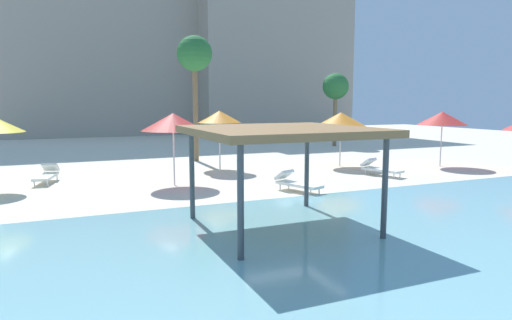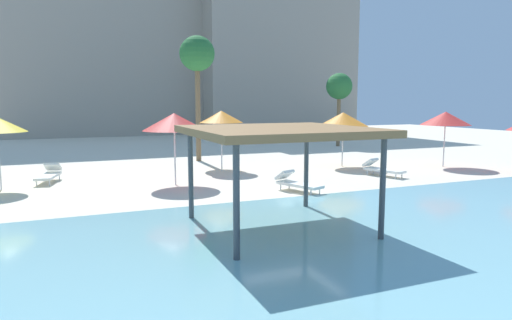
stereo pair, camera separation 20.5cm
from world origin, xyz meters
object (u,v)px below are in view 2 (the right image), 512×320
at_px(beach_umbrella_red_6, 174,122).
at_px(lounge_chair_3, 296,182).
at_px(beach_umbrella_orange_3, 343,119).
at_px(lounge_chair_1, 381,168).
at_px(beach_umbrella_red_4, 446,118).
at_px(palm_tree_2, 197,57).
at_px(shade_pavilion, 279,134).
at_px(beach_umbrella_orange_5, 221,117).
at_px(palm_tree_1, 339,88).
at_px(lounge_chair_0, 49,174).

height_order(beach_umbrella_red_6, lounge_chair_3, beach_umbrella_red_6).
bearing_deg(beach_umbrella_orange_3, lounge_chair_1, -91.03).
height_order(beach_umbrella_red_4, palm_tree_2, palm_tree_2).
bearing_deg(lounge_chair_3, shade_pavilion, -54.18).
relative_size(lounge_chair_3, palm_tree_2, 0.29).
height_order(shade_pavilion, beach_umbrella_red_6, beach_umbrella_red_6).
relative_size(beach_umbrella_orange_3, beach_umbrella_orange_5, 0.96).
distance_m(lounge_chair_3, palm_tree_1, 17.97).
xyz_separation_m(beach_umbrella_red_4, lounge_chair_0, (-18.20, 2.90, -2.10)).
height_order(lounge_chair_1, palm_tree_2, palm_tree_2).
bearing_deg(lounge_chair_0, palm_tree_1, 126.41).
bearing_deg(lounge_chair_3, palm_tree_2, 164.66).
height_order(beach_umbrella_orange_5, palm_tree_1, palm_tree_1).
relative_size(shade_pavilion, beach_umbrella_orange_3, 1.58).
height_order(shade_pavilion, lounge_chair_0, shade_pavilion).
relative_size(lounge_chair_0, lounge_chair_3, 1.00).
xyz_separation_m(beach_umbrella_orange_5, lounge_chair_0, (-7.49, -0.25, -2.22)).
distance_m(beach_umbrella_orange_3, beach_umbrella_orange_5, 6.14).
xyz_separation_m(lounge_chair_1, palm_tree_2, (-6.06, 8.03, 5.32)).
bearing_deg(lounge_chair_3, beach_umbrella_red_4, 84.54).
height_order(beach_umbrella_orange_3, lounge_chair_1, beach_umbrella_orange_3).
bearing_deg(beach_umbrella_red_6, palm_tree_2, 67.14).
bearing_deg(palm_tree_2, shade_pavilion, -97.22).
xyz_separation_m(beach_umbrella_orange_3, palm_tree_2, (-6.12, 4.89, 3.27)).
bearing_deg(lounge_chair_3, lounge_chair_0, -144.98).
bearing_deg(lounge_chair_0, beach_umbrella_orange_5, 105.22).
bearing_deg(lounge_chair_0, beach_umbrella_red_6, 73.88).
height_order(beach_umbrella_red_6, palm_tree_1, palm_tree_1).
xyz_separation_m(shade_pavilion, palm_tree_2, (1.75, 13.83, 3.20)).
height_order(shade_pavilion, beach_umbrella_red_4, beach_umbrella_red_4).
xyz_separation_m(beach_umbrella_orange_5, lounge_chair_3, (0.89, -5.89, -2.22)).
bearing_deg(beach_umbrella_red_6, beach_umbrella_red_4, -1.25).
height_order(beach_umbrella_orange_5, lounge_chair_0, beach_umbrella_orange_5).
bearing_deg(beach_umbrella_orange_3, palm_tree_1, 58.03).
bearing_deg(palm_tree_2, lounge_chair_0, -151.42).
height_order(beach_umbrella_orange_5, palm_tree_2, palm_tree_2).
height_order(shade_pavilion, palm_tree_2, palm_tree_2).
height_order(shade_pavilion, lounge_chair_3, shade_pavilion).
bearing_deg(lounge_chair_1, beach_umbrella_red_6, -117.06).
xyz_separation_m(beach_umbrella_red_6, palm_tree_1, (14.55, 10.78, 1.80)).
xyz_separation_m(palm_tree_1, palm_tree_2, (-11.76, -4.15, 1.37)).
height_order(shade_pavilion, beach_umbrella_orange_3, beach_umbrella_orange_3).
relative_size(lounge_chair_0, palm_tree_1, 0.37).
bearing_deg(lounge_chair_1, shade_pavilion, -71.50).
relative_size(shade_pavilion, lounge_chair_1, 2.17).
distance_m(shade_pavilion, lounge_chair_3, 5.40).
bearing_deg(palm_tree_1, beach_umbrella_red_4, -95.00).
distance_m(lounge_chair_1, lounge_chair_3, 5.35).
relative_size(beach_umbrella_red_4, lounge_chair_3, 1.39).
xyz_separation_m(beach_umbrella_orange_5, palm_tree_1, (11.68, 7.93, 1.73)).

